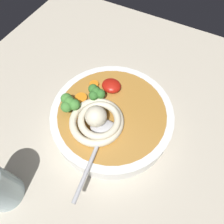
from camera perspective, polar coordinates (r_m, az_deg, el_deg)
table_slab at (r=49.26cm, az=1.01°, el=-8.79°), size 93.47×93.47×3.72cm
soup_bowl at (r=47.50cm, az=0.00°, el=-1.40°), size 27.27×27.27×4.70cm
noodle_pile at (r=42.97cm, az=-3.92°, el=-1.88°), size 12.69×12.44×5.10cm
soup_spoon at (r=42.17cm, az=-2.81°, el=-6.23°), size 6.57×17.51×1.60cm
chili_sauce_dollop at (r=48.37cm, az=-0.17°, el=7.25°), size 4.53×4.08×2.04cm
broccoli_floret_rear at (r=45.97cm, az=-4.48°, el=5.34°), size 4.26×3.66×3.36cm
broccoli_floret_near_spoon at (r=44.87cm, az=-11.65°, el=2.40°), size 4.76×4.09×3.76cm
carrot_slice_beside_chili at (r=49.56cm, az=-4.96°, el=7.51°), size 2.18×2.18×0.75cm
carrot_slice_beside_noodles at (r=47.57cm, az=-8.49°, el=3.75°), size 2.76×2.76×0.76cm
carrot_slice_center at (r=45.31cm, az=-9.03°, el=-0.95°), size 2.47×2.47×0.58cm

